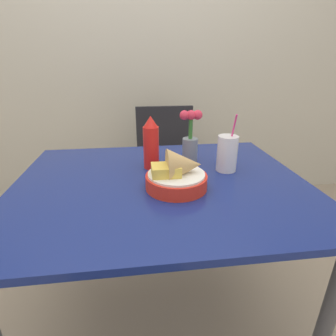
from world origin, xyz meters
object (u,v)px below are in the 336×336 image
(chair_far_window, at_px, (166,158))
(flower_vase, at_px, (190,139))
(drink_cup, at_px, (227,155))
(ketchup_bottle, at_px, (151,143))
(food_basket, at_px, (178,174))

(chair_far_window, bearing_deg, flower_vase, -86.88)
(flower_vase, bearing_deg, drink_cup, -44.46)
(flower_vase, bearing_deg, ketchup_bottle, -162.12)
(food_basket, distance_m, flower_vase, 0.28)
(chair_far_window, bearing_deg, food_basket, -94.00)
(food_basket, height_order, drink_cup, drink_cup)
(chair_far_window, distance_m, drink_cup, 0.82)
(ketchup_bottle, height_order, flower_vase, flower_vase)
(ketchup_bottle, bearing_deg, chair_far_window, 78.01)
(ketchup_bottle, relative_size, flower_vase, 0.96)
(chair_far_window, height_order, flower_vase, flower_vase)
(ketchup_bottle, distance_m, drink_cup, 0.32)
(ketchup_bottle, height_order, drink_cup, drink_cup)
(chair_far_window, xyz_separation_m, food_basket, (-0.06, -0.89, 0.27))
(food_basket, bearing_deg, chair_far_window, 86.00)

